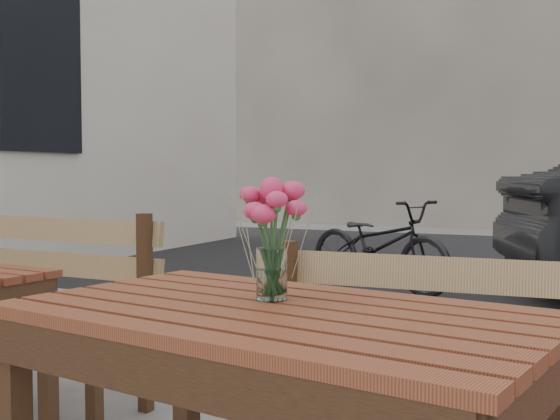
# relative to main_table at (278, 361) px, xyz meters

# --- Properties ---
(street) EXTENTS (30.00, 8.12, 0.12)m
(street) POSITION_rel_main_table_xyz_m (0.18, 4.97, -0.61)
(street) COLOR black
(street) RESTS_ON ground
(main_table) EXTENTS (1.34, 0.93, 0.76)m
(main_table) POSITION_rel_main_table_xyz_m (0.00, 0.00, 0.00)
(main_table) COLOR maroon
(main_table) RESTS_ON ground
(main_bench) EXTENTS (1.41, 0.46, 0.87)m
(main_bench) POSITION_rel_main_table_xyz_m (0.37, 0.63, -0.11)
(main_bench) COLOR #92744B
(main_bench) RESTS_ON ground
(main_vase) EXTENTS (0.16, 0.16, 0.30)m
(main_vase) POSITION_rel_main_table_xyz_m (-0.06, 0.09, 0.31)
(main_vase) COLOR white
(main_vase) RESTS_ON main_table
(second_bench) EXTENTS (1.49, 0.50, 0.91)m
(second_bench) POSITION_rel_main_table_xyz_m (-1.84, 1.08, -0.08)
(second_bench) COLOR #92744B
(second_bench) RESTS_ON ground
(bicycle) EXTENTS (1.69, 1.15, 0.84)m
(bicycle) POSITION_rel_main_table_xyz_m (-1.13, 4.71, -0.22)
(bicycle) COLOR black
(bicycle) RESTS_ON ground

